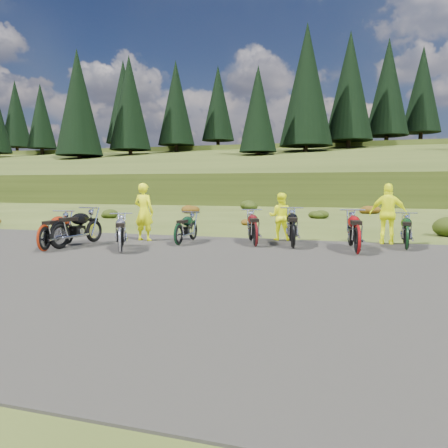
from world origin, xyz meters
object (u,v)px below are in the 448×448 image
(motorcycle_3, at_px, (120,254))
(person_middle, at_px, (144,213))
(motorcycle_7, at_px, (406,251))
(motorcycle_0, at_px, (60,250))

(motorcycle_3, distance_m, person_middle, 2.92)
(motorcycle_3, bearing_deg, person_middle, -14.36)
(motorcycle_7, bearing_deg, person_middle, 94.68)
(motorcycle_7, relative_size, person_middle, 1.03)
(motorcycle_0, height_order, motorcycle_7, motorcycle_0)
(motorcycle_3, height_order, motorcycle_7, motorcycle_3)
(motorcycle_0, bearing_deg, motorcycle_3, -89.04)
(motorcycle_7, bearing_deg, motorcycle_0, 109.04)
(motorcycle_0, distance_m, motorcycle_7, 9.98)
(person_middle, bearing_deg, motorcycle_7, -173.07)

